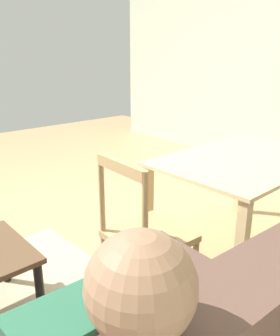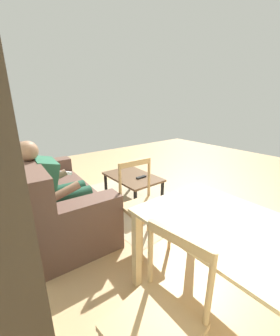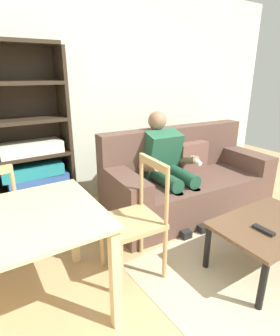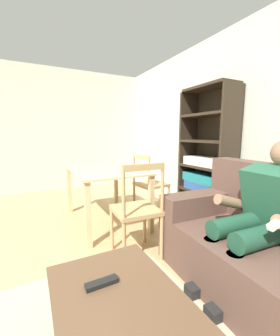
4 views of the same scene
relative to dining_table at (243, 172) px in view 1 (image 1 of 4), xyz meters
name	(u,v)px [view 1 (image 1 of 4)]	position (x,y,z in m)	size (l,w,h in m)	color
ground_plane	(49,239)	(1.03, -1.12, -0.64)	(8.60, 8.60, 0.00)	tan
wall_side	(268,67)	(-2.27, -1.12, 0.67)	(0.12, 5.47, 2.60)	beige
dining_table	(243,172)	(0.00, 0.00, 0.00)	(1.30, 0.87, 0.75)	#D1B27F
dining_chair_facing_couch	(145,237)	(0.98, 0.00, -0.16)	(0.44, 0.44, 0.95)	tan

